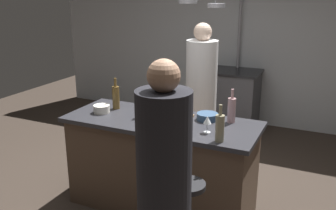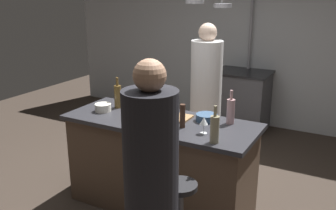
{
  "view_description": "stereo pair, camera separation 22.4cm",
  "coord_description": "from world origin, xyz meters",
  "views": [
    {
      "loc": [
        1.43,
        -2.93,
        2.05
      ],
      "look_at": [
        0.0,
        0.15,
        1.0
      ],
      "focal_mm": 40.17,
      "sensor_mm": 36.0,
      "label": 1
    },
    {
      "loc": [
        1.63,
        -2.83,
        2.05
      ],
      "look_at": [
        0.0,
        0.15,
        1.0
      ],
      "focal_mm": 40.17,
      "sensor_mm": 36.0,
      "label": 2
    }
  ],
  "objects": [
    {
      "name": "ground_plane",
      "position": [
        0.0,
        0.0,
        0.0
      ],
      "size": [
        9.0,
        9.0,
        0.0
      ],
      "primitive_type": "plane",
      "color": "#382D26"
    },
    {
      "name": "back_wall",
      "position": [
        0.0,
        2.85,
        1.3
      ],
      "size": [
        6.4,
        0.16,
        2.6
      ],
      "primitive_type": "cube",
      "color": "#B2B7BC",
      "rests_on": "ground_plane"
    },
    {
      "name": "kitchen_island",
      "position": [
        0.0,
        0.0,
        0.45
      ],
      "size": [
        1.8,
        0.72,
        0.9
      ],
      "color": "brown",
      "rests_on": "ground_plane"
    },
    {
      "name": "stove_range",
      "position": [
        0.0,
        2.45,
        0.45
      ],
      "size": [
        0.8,
        0.64,
        0.89
      ],
      "color": "#47474C",
      "rests_on": "ground_plane"
    },
    {
      "name": "chef",
      "position": [
        0.01,
        1.05,
        0.79
      ],
      "size": [
        0.36,
        0.36,
        1.7
      ],
      "color": "white",
      "rests_on": "ground_plane"
    },
    {
      "name": "guest_right",
      "position": [
        0.5,
        -1.0,
        0.77
      ],
      "size": [
        0.35,
        0.35,
        1.67
      ],
      "color": "black",
      "rests_on": "ground_plane"
    },
    {
      "name": "overhead_pot_rack",
      "position": [
        -0.06,
        2.01,
        1.61
      ],
      "size": [
        0.56,
        1.54,
        2.17
      ],
      "color": "gray",
      "rests_on": "ground_plane"
    },
    {
      "name": "cutting_board",
      "position": [
        0.08,
        0.11,
        0.91
      ],
      "size": [
        0.32,
        0.22,
        0.02
      ],
      "primitive_type": "cube",
      "color": "#997047",
      "rests_on": "kitchen_island"
    },
    {
      "name": "pepper_mill",
      "position": [
        0.27,
        -0.08,
        1.01
      ],
      "size": [
        0.05,
        0.05,
        0.21
      ],
      "primitive_type": "cylinder",
      "color": "#382319",
      "rests_on": "kitchen_island"
    },
    {
      "name": "wine_bottle_white",
      "position": [
        0.64,
        -0.27,
        1.02
      ],
      "size": [
        0.07,
        0.07,
        0.3
      ],
      "color": "gray",
      "rests_on": "kitchen_island"
    },
    {
      "name": "wine_bottle_rose",
      "position": [
        0.6,
        0.21,
        1.02
      ],
      "size": [
        0.07,
        0.07,
        0.31
      ],
      "color": "#B78C8E",
      "rests_on": "kitchen_island"
    },
    {
      "name": "wine_bottle_dark",
      "position": [
        -0.18,
        0.03,
        1.01
      ],
      "size": [
        0.07,
        0.07,
        0.29
      ],
      "color": "black",
      "rests_on": "kitchen_island"
    },
    {
      "name": "wine_bottle_amber",
      "position": [
        -0.56,
        0.12,
        1.02
      ],
      "size": [
        0.07,
        0.07,
        0.31
      ],
      "color": "brown",
      "rests_on": "kitchen_island"
    },
    {
      "name": "wine_glass_near_left_guest",
      "position": [
        0.16,
        -0.2,
        1.01
      ],
      "size": [
        0.07,
        0.07,
        0.15
      ],
      "color": "silver",
      "rests_on": "kitchen_island"
    },
    {
      "name": "wine_glass_near_right_guest",
      "position": [
        0.49,
        -0.13,
        1.01
      ],
      "size": [
        0.07,
        0.07,
        0.15
      ],
      "color": "silver",
      "rests_on": "kitchen_island"
    },
    {
      "name": "mixing_bowl_ceramic",
      "position": [
        -0.62,
        -0.05,
        0.94
      ],
      "size": [
        0.16,
        0.16,
        0.08
      ],
      "primitive_type": "cylinder",
      "color": "silver",
      "rests_on": "kitchen_island"
    },
    {
      "name": "mixing_bowl_blue",
      "position": [
        0.39,
        0.18,
        0.93
      ],
      "size": [
        0.2,
        0.2,
        0.06
      ],
      "primitive_type": "cylinder",
      "color": "#334C6B",
      "rests_on": "kitchen_island"
    }
  ]
}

